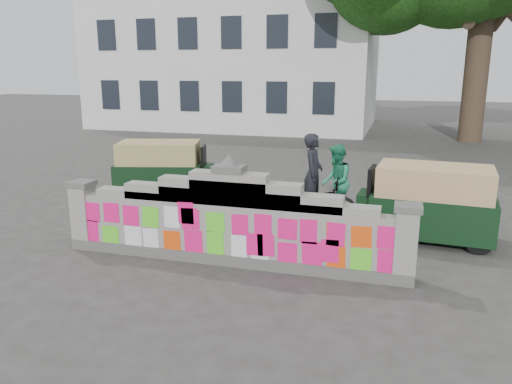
% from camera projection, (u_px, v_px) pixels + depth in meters
% --- Properties ---
extents(ground, '(100.00, 100.00, 0.00)m').
position_uv_depth(ground, '(230.00, 263.00, 9.07)').
color(ground, '#383533').
rests_on(ground, ground).
extents(parapet_wall, '(6.48, 0.44, 2.01)m').
position_uv_depth(parapet_wall, '(230.00, 223.00, 8.89)').
color(parapet_wall, '#4C4C49').
rests_on(parapet_wall, ground).
extents(building, '(16.00, 10.00, 8.90)m').
position_uv_depth(building, '(240.00, 59.00, 30.49)').
color(building, silver).
rests_on(building, ground).
extents(cyclist_bike, '(2.04, 0.75, 1.06)m').
position_uv_depth(cyclist_bike, '(312.00, 201.00, 11.26)').
color(cyclist_bike, black).
rests_on(cyclist_bike, ground).
extents(cyclist_rider, '(0.45, 0.67, 1.80)m').
position_uv_depth(cyclist_rider, '(313.00, 185.00, 11.17)').
color(cyclist_rider, black).
rests_on(cyclist_rider, ground).
extents(pedestrian, '(0.75, 0.91, 1.74)m').
position_uv_depth(pedestrian, '(336.00, 182.00, 11.61)').
color(pedestrian, '#289667').
rests_on(pedestrian, ground).
extents(rickshaw_left, '(2.80, 1.82, 1.50)m').
position_uv_depth(rickshaw_left, '(163.00, 168.00, 13.68)').
color(rickshaw_left, black).
rests_on(rickshaw_left, ground).
extents(rickshaw_right, '(2.83, 1.48, 1.54)m').
position_uv_depth(rickshaw_right, '(429.00, 202.00, 10.13)').
color(rickshaw_right, black).
rests_on(rickshaw_right, ground).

